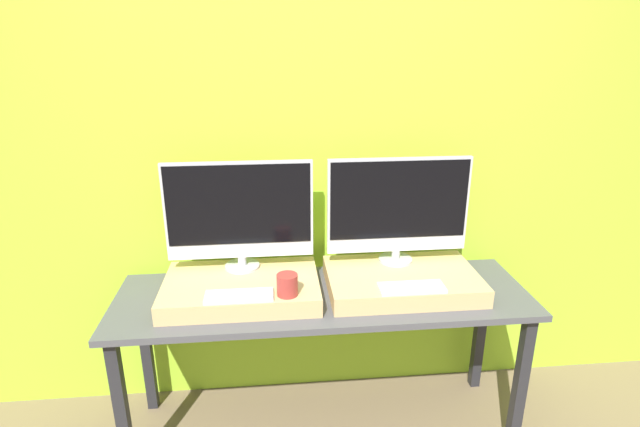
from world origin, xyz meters
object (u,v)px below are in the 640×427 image
(mug, at_px, (287,285))
(monitor_right, at_px, (398,208))
(keyboard_left, at_px, (239,295))
(keyboard_right, at_px, (412,287))
(monitor_left, at_px, (239,213))

(mug, distance_m, monitor_right, 0.65)
(keyboard_left, height_order, monitor_right, monitor_right)
(monitor_right, xyz_separation_m, keyboard_right, (0.00, -0.29, -0.26))
(monitor_left, height_order, monitor_right, same)
(mug, distance_m, keyboard_right, 0.54)
(monitor_left, height_order, keyboard_right, monitor_left)
(monitor_right, bearing_deg, mug, -151.60)
(keyboard_left, bearing_deg, monitor_left, 90.00)
(monitor_left, relative_size, keyboard_right, 2.35)
(mug, relative_size, keyboard_right, 0.33)
(mug, bearing_deg, keyboard_right, -0.00)
(keyboard_left, bearing_deg, keyboard_right, 0.00)
(keyboard_left, relative_size, keyboard_right, 1.00)
(monitor_left, relative_size, mug, 7.19)
(monitor_right, bearing_deg, keyboard_left, -158.55)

